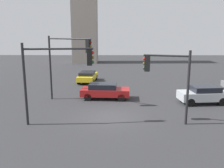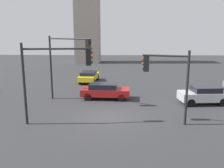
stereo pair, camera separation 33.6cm
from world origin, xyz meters
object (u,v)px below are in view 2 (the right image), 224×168
object	(u,v)px
traffic_light_0	(56,67)
car_0	(105,91)
car_4	(89,76)
traffic_light_2	(68,55)
car_1	(204,95)
traffic_light_1	(166,73)

from	to	relation	value
traffic_light_0	car_0	size ratio (longest dim) A/B	1.19
car_0	car_4	xyz separation A→B (m)	(-2.37, 7.62, -0.05)
car_0	traffic_light_2	bearing A→B (deg)	-155.79
car_4	traffic_light_2	bearing A→B (deg)	-179.78
car_1	car_4	world-z (taller)	car_1
traffic_light_0	traffic_light_2	world-z (taller)	traffic_light_2
traffic_light_1	car_1	size ratio (longest dim) A/B	1.17
traffic_light_1	car_4	size ratio (longest dim) A/B	1.07
traffic_light_0	car_1	distance (m)	12.29
car_1	traffic_light_1	bearing A→B (deg)	41.28
car_4	traffic_light_0	bearing A→B (deg)	-177.18
traffic_light_2	traffic_light_1	bearing A→B (deg)	-1.73
traffic_light_1	car_1	xyz separation A→B (m)	(4.08, 4.34, -2.52)
traffic_light_1	car_1	world-z (taller)	traffic_light_1
traffic_light_2	car_1	size ratio (longest dim) A/B	1.37
car_1	car_4	size ratio (longest dim) A/B	0.91
traffic_light_0	car_1	world-z (taller)	traffic_light_0
traffic_light_0	car_1	bearing A→B (deg)	15.83
car_1	traffic_light_2	bearing A→B (deg)	-6.67
traffic_light_0	car_0	world-z (taller)	traffic_light_0
traffic_light_1	car_4	bearing A→B (deg)	-46.88
traffic_light_1	car_4	xyz separation A→B (m)	(-6.58, 13.35, -2.60)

